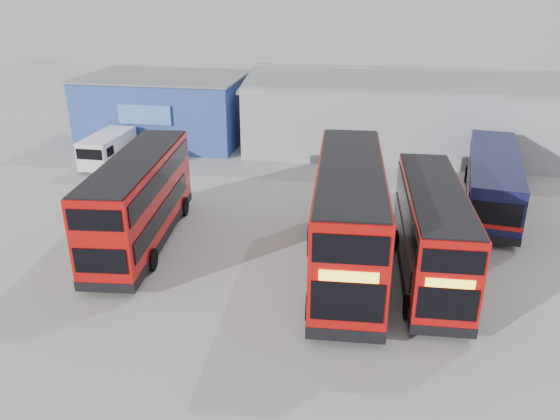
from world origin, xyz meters
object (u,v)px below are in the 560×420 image
Objects in this scene: double_decker_left at (140,202)px; double_decker_centre at (348,220)px; maintenance_shed at (453,113)px; office_block at (166,108)px; single_decker_blue at (492,182)px; panel_van at (108,148)px; double_decker_right at (431,234)px.

double_decker_left is 0.89× the size of double_decker_centre.
office_block is at bearing -174.79° from maintenance_shed.
maintenance_shed reaches higher than single_decker_blue.
single_decker_blue is (22.94, -10.09, -1.07)m from office_block.
office_block is 22.09m from maintenance_shed.
maintenance_shed reaches higher than double_decker_left.
panel_van is at bearing -103.76° from office_block.
office_block is 1.17× the size of double_decker_left.
maintenance_shed is at bearing 78.92° from double_decker_right.
double_decker_centre reaches higher than double_decker_right.
office_block reaches higher than double_decker_right.
office_block is 1.26× the size of double_decker_right.
double_decker_centre is 2.33× the size of panel_van.
maintenance_shed is 6.04× the size of panel_van.
single_decker_blue is (4.00, 8.66, -0.53)m from double_decker_right.
double_decker_centre is 1.03× the size of single_decker_blue.
double_decker_left is 2.08× the size of panel_van.
office_block is at bearing 76.94° from panel_van.
office_block is at bearing -15.61° from single_decker_blue.
double_decker_centre reaches higher than single_decker_blue.
single_decker_blue is (0.94, -12.10, -1.09)m from maintenance_shed.
double_decker_right is (13.42, -0.90, -0.13)m from double_decker_left.
office_block is at bearing 132.58° from double_decker_right.
double_decker_centre is at bearing 168.65° from double_decker_left.
maintenance_shed reaches higher than panel_van.
double_decker_left is 0.92× the size of single_decker_blue.
office_block is 7.18m from panel_van.
double_decker_left is 13.45m from double_decker_right.
panel_van is (-24.62, 3.25, -0.29)m from single_decker_blue.
double_decker_left is 19.08m from single_decker_blue.
double_decker_right is at bearing -98.37° from maintenance_shed.
single_decker_blue is (17.42, 7.76, -0.66)m from double_decker_left.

